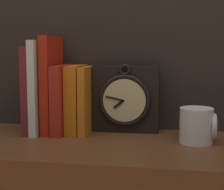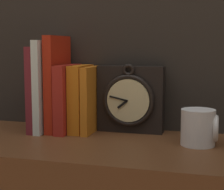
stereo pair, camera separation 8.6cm
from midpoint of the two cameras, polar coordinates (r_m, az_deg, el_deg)
name	(u,v)px [view 2 (the right image)]	position (r m, az deg, el deg)	size (l,w,h in m)	color
clock	(131,99)	(0.98, 5.34, -0.64)	(0.17, 0.06, 0.18)	black
book_slot0_maroon	(41,89)	(1.01, -8.38, 0.93)	(0.02, 0.14, 0.22)	maroon
book_slot1_white	(48,86)	(1.00, -7.40, 1.36)	(0.02, 0.14, 0.24)	white
book_slot2_red	(58,84)	(0.99, -5.84, 1.71)	(0.02, 0.13, 0.25)	red
book_slot3_red	(68,98)	(0.98, -4.25, -0.54)	(0.03, 0.14, 0.18)	#AE261C
book_slot4_orange	(81,99)	(0.98, -2.28, -0.57)	(0.03, 0.12, 0.17)	orange
book_slot5_orange	(91,100)	(0.97, -0.68, -0.74)	(0.02, 0.12, 0.17)	orange
mug	(199,127)	(0.88, 15.93, -4.80)	(0.08, 0.08, 0.08)	white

